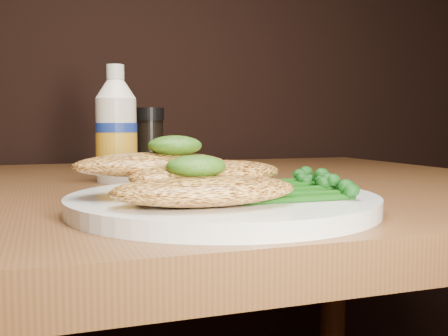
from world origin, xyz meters
name	(u,v)px	position (x,y,z in m)	size (l,w,h in m)	color
plate	(223,202)	(0.07, 0.80, 0.76)	(0.28, 0.28, 0.01)	white
chicken_front	(205,190)	(0.03, 0.74, 0.78)	(0.15, 0.08, 0.02)	#F7AD4E
chicken_mid	(209,174)	(0.05, 0.79, 0.79)	(0.15, 0.08, 0.02)	#F7AD4E
chicken_back	(152,164)	(0.00, 0.82, 0.79)	(0.14, 0.07, 0.02)	#F7AD4E
pesto_front	(196,166)	(0.03, 0.75, 0.80)	(0.05, 0.05, 0.02)	#133808
pesto_back	(175,146)	(0.02, 0.81, 0.81)	(0.05, 0.04, 0.02)	#133808
broccolini_bundle	(283,184)	(0.11, 0.77, 0.78)	(0.14, 0.11, 0.02)	#154B10
mayo_bottle	(116,124)	(0.01, 1.07, 0.83)	(0.06, 0.06, 0.16)	white
pepper_grinder	(150,142)	(0.07, 1.15, 0.80)	(0.04, 0.04, 0.10)	black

